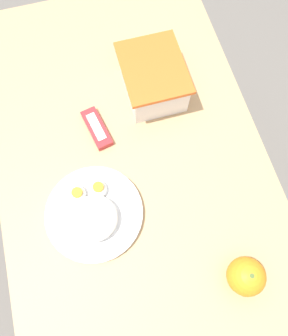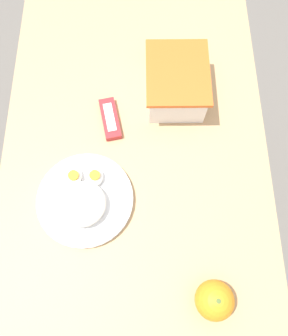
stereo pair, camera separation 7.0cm
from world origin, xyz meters
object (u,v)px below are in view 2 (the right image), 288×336
orange_fruit (214,300)px  rice_plate (84,200)px  food_container (176,84)px  candy_bar (110,119)px

orange_fruit → rice_plate: orange_fruit is taller
food_container → candy_bar: (0.08, -0.18, -0.04)m
food_container → rice_plate: size_ratio=0.84×
rice_plate → orange_fruit: bearing=52.1°
rice_plate → candy_bar: size_ratio=1.88×
food_container → orange_fruit: food_container is taller
food_container → candy_bar: bearing=-65.3°
food_container → candy_bar: food_container is taller
orange_fruit → candy_bar: size_ratio=0.68×
orange_fruit → rice_plate: (-0.23, -0.29, -0.02)m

